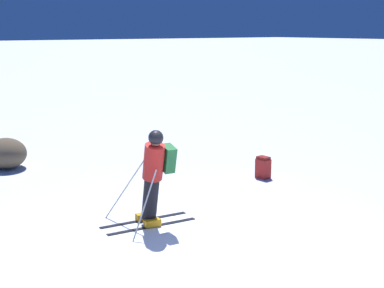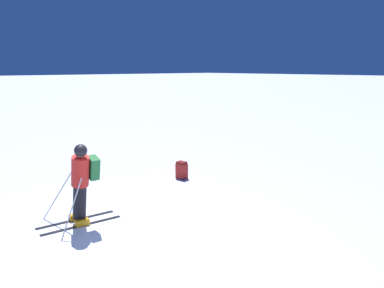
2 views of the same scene
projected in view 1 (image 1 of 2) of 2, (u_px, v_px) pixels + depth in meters
The scene contains 4 objects.
ground_plane at pixel (190, 247), 8.34m from camera, with size 300.00×300.00×0.00m, color white.
skier at pixel (154, 173), 8.97m from camera, with size 1.28×1.69×1.76m.
spare_backpack at pixel (263, 168), 12.15m from camera, with size 0.32×0.25×0.50m.
exposed_boulder_1 at pixel (6, 153), 13.00m from camera, with size 1.14×0.97×0.74m, color brown.
Camera 1 is at (6.36, -4.53, 3.34)m, focal length 50.00 mm.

